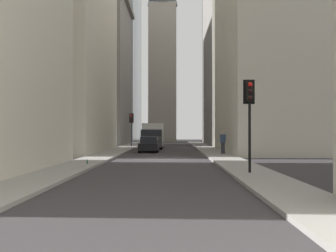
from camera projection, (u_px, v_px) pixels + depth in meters
The scene contains 14 objects.
ground_plane at pixel (161, 159), 29.94m from camera, with size 135.00×135.00×0.00m, color #302D30.
sidewalk_right at pixel (98, 158), 29.99m from camera, with size 90.00×2.20×0.14m, color gray.
sidewalk_left at pixel (224, 158), 29.89m from camera, with size 90.00×2.20×0.14m, color gray.
building_left_midfar at pixel (276, 21), 39.65m from camera, with size 17.88×10.00×24.83m.
building_left_far at pixel (243, 41), 58.25m from camera, with size 17.71×10.50×29.04m.
building_right_midfar at pixel (52, 18), 39.75m from camera, with size 17.42×10.00×25.52m.
building_right_far at pixel (91, 61), 58.48m from camera, with size 14.26×10.50×23.51m.
church_spire at pixel (163, 38), 72.58m from camera, with size 5.21×5.21×34.79m.
delivery_truck at pixel (153, 136), 47.03m from camera, with size 6.46×2.25×2.84m.
sedan_black at pixel (149, 145), 39.67m from camera, with size 4.30×1.78×1.42m.
traffic_light_foreground at pixel (250, 104), 18.79m from camera, with size 0.43×0.52×4.19m.
traffic_light_midblock at pixel (131, 122), 49.33m from camera, with size 0.43×0.52×3.91m.
pedestrian at pixel (223, 141), 34.33m from camera, with size 0.26×0.44×1.83m.
discarded_bottle at pixel (87, 162), 23.55m from camera, with size 0.07×0.07×0.27m.
Camera 1 is at (-29.95, -0.82, 2.02)m, focal length 44.83 mm.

